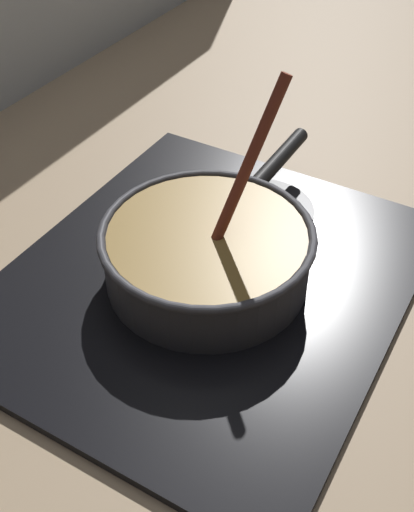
% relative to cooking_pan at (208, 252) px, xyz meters
% --- Properties ---
extents(ground, '(2.40, 1.60, 0.04)m').
position_rel_cooking_pan_xyz_m(ground, '(0.01, -0.22, -0.07)').
color(ground, '#9E8466').
extents(hob_plate, '(0.56, 0.48, 0.01)m').
position_rel_cooking_pan_xyz_m(hob_plate, '(-0.00, 0.00, -0.05)').
color(hob_plate, black).
rests_on(hob_plate, ground).
extents(burner_ring, '(0.20, 0.20, 0.01)m').
position_rel_cooking_pan_xyz_m(burner_ring, '(-0.00, 0.00, -0.04)').
color(burner_ring, '#592D0C').
rests_on(burner_ring, hob_plate).
extents(spare_burner, '(0.15, 0.15, 0.01)m').
position_rel_cooking_pan_xyz_m(spare_burner, '(0.16, 0.00, -0.04)').
color(spare_burner, '#262628').
rests_on(spare_burner, hob_plate).
extents(cooking_pan, '(0.42, 0.27, 0.26)m').
position_rel_cooking_pan_xyz_m(cooking_pan, '(0.00, 0.00, 0.00)').
color(cooking_pan, '#38383D').
rests_on(cooking_pan, hob_plate).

